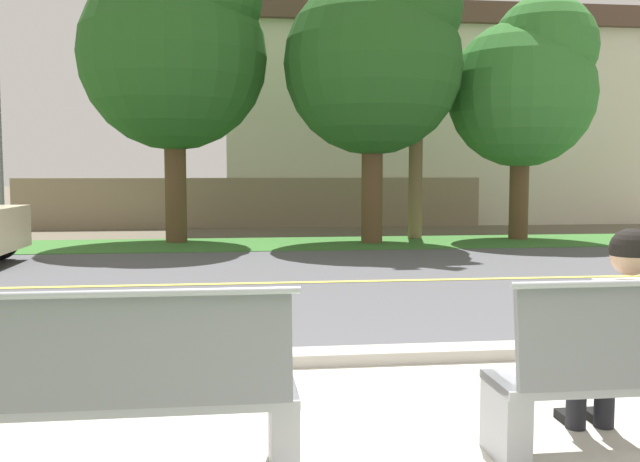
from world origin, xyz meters
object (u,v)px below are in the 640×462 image
shade_tree_centre (527,83)px  seated_person_white (618,330)px  shade_tree_far_left (179,42)px  shade_tree_left (379,52)px  bench_left (95,397)px

shade_tree_centre → seated_person_white: bearing=-111.0°
shade_tree_far_left → shade_tree_left: size_ratio=1.05×
bench_left → shade_tree_left: shade_tree_left is taller
shade_tree_far_left → shade_tree_left: 4.33m
seated_person_white → shade_tree_centre: 12.92m
bench_left → seated_person_white: seated_person_white is taller
shade_tree_far_left → shade_tree_centre: size_ratio=1.22×
seated_person_white → shade_tree_left: bearing=85.0°
shade_tree_left → shade_tree_centre: (3.53, 0.44, -0.55)m
bench_left → shade_tree_far_left: 12.75m
shade_tree_left → seated_person_white: bearing=-95.0°
shade_tree_far_left → shade_tree_left: shade_tree_far_left is taller
shade_tree_centre → shade_tree_left: bearing=-172.8°
shade_tree_far_left → shade_tree_centre: (7.80, -0.21, -0.78)m
shade_tree_left → shade_tree_centre: size_ratio=1.15×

